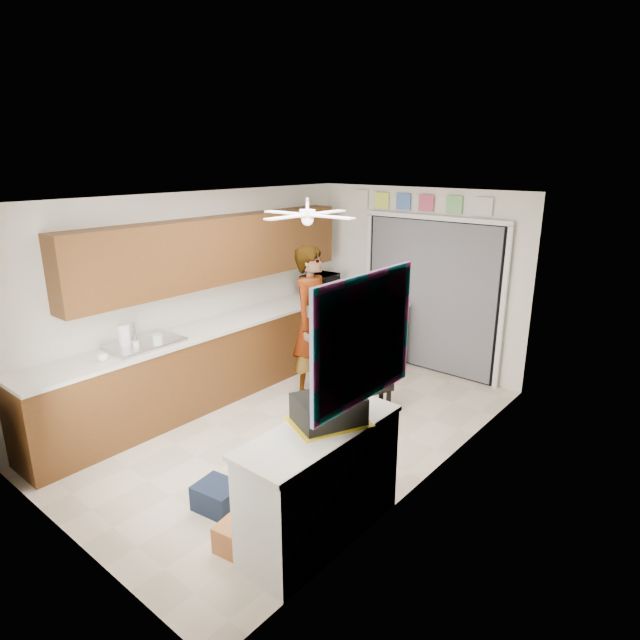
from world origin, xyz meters
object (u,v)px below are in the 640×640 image
Objects in this scene: man at (313,322)px; dog at (374,391)px; microwave at (320,285)px; suitcase at (329,409)px; cardboard_box at (240,539)px; cup at (103,357)px; paper_towel_roll at (125,337)px; navy_crate at (218,497)px.

dog is at bearing -95.53° from man.
microwave is 1.08× the size of suitcase.
man is (-1.45, 2.53, 0.83)m from cardboard_box.
cup is at bearing 174.60° from cardboard_box.
paper_towel_roll is at bearing -108.33° from dog.
man is at bearing 111.49° from navy_crate.
cardboard_box is 0.19× the size of man.
cardboard_box is 0.59m from navy_crate.
dog is at bearing 49.50° from paper_towel_roll.
suitcase is 0.79× the size of dog.
man reaches higher than navy_crate.
navy_crate is (1.81, -0.31, -0.96)m from paper_towel_roll.
paper_towel_roll is at bearing 113.74° from cup.
microwave is 4.94× the size of cup.
navy_crate is 0.59× the size of dog.
paper_towel_roll is at bearing 173.81° from microwave.
paper_towel_roll is (-0.08, -3.11, -0.01)m from microwave.
man is at bearing -151.97° from dog.
microwave is at bearing 88.59° from paper_towel_roll.
suitcase is 2.58m from man.
cardboard_box is at bearing -13.10° from paper_towel_roll.
suitcase reaches higher than cardboard_box.
microwave reaches higher than paper_towel_roll.
dog is at bearing 90.81° from navy_crate.
man is at bearing 72.08° from cup.
navy_crate is (1.66, 0.02, -0.87)m from cup.
suitcase is at bearing 10.22° from cup.
cardboard_box is 0.95× the size of navy_crate.
dog is at bearing 139.14° from suitcase.
man is (-1.77, 1.87, -0.10)m from suitcase.
suitcase is at bearing -148.05° from man.
cardboard_box is 0.56× the size of dog.
suitcase is at bearing 2.48° from paper_towel_roll.
microwave is 3.96m from navy_crate.
dog reaches higher than cardboard_box.
suitcase is 1.19m from cardboard_box.
microwave is at bearing 24.90° from man.
man is (0.75, 2.33, -0.04)m from cup.
paper_towel_roll is 0.54× the size of suitcase.
suitcase is 1.41× the size of cardboard_box.
paper_towel_roll reaches higher than navy_crate.
microwave is 0.28× the size of man.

